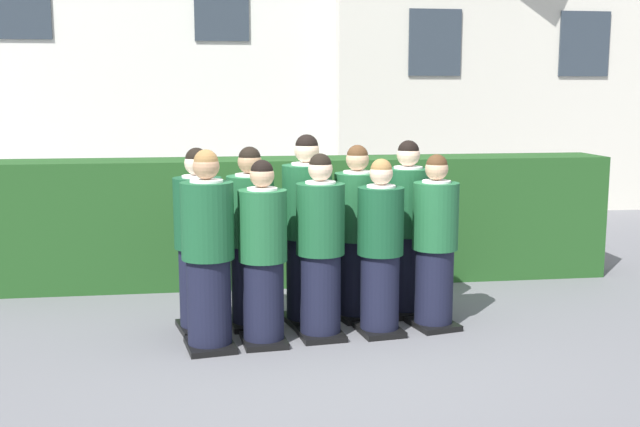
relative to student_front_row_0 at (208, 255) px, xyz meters
The scene contains 13 objects.
ground_plane 1.27m from the student_front_row_0, ahead, with size 60.00×60.00×0.00m, color slate.
student_front_row_0 is the anchor object (origin of this frame).
student_front_row_1 0.46m from the student_front_row_0, ahead, with size 0.41×0.51×1.56m.
student_front_row_2 0.97m from the student_front_row_0, 10.33° to the left, with size 0.42×0.50×1.60m.
student_front_row_3 1.50m from the student_front_row_0, ahead, with size 0.42×0.52×1.55m.
student_front_row_4 2.03m from the student_front_row_0, ahead, with size 0.45×0.52×1.57m.
student_rear_row_0 0.53m from the student_front_row_0, 99.19° to the left, with size 0.47×0.56×1.63m.
student_rear_row_1 0.69m from the student_front_row_0, 56.60° to the left, with size 0.42×0.53×1.63m.
student_rear_row_2 1.09m from the student_front_row_0, 34.78° to the left, with size 0.50×0.57×1.73m.
student_rear_row_3 1.54m from the student_front_row_0, 26.93° to the left, with size 0.48×0.54×1.63m.
student_rear_row_4 2.02m from the student_front_row_0, 22.42° to the left, with size 0.46×0.54×1.66m.
hedge 2.41m from the student_front_row_0, 65.93° to the left, with size 7.00×0.70×1.38m.
school_building_main 10.27m from the student_front_row_0, 58.95° to the left, with size 6.27×4.17×6.49m.
Camera 1 is at (-0.94, -6.36, 2.11)m, focal length 43.15 mm.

